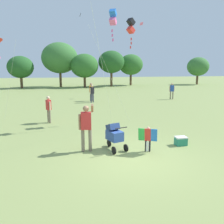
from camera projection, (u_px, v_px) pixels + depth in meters
ground_plane at (132, 158)px, 8.07m from camera, size 120.00×120.00×0.00m
treeline_distant at (46, 62)px, 34.72m from camera, size 44.91×6.37×6.60m
child_with_butterfly_kite at (148, 137)px, 8.56m from camera, size 0.68×0.48×0.94m
person_adult_flyer at (86, 124)px, 8.54m from camera, size 0.59×0.52×1.80m
stroller at (114, 134)px, 8.80m from camera, size 0.75×1.12×1.03m
kite_adult_black at (113, 18)px, 11.48m from camera, size 1.70×3.72×5.87m
kite_green_novelty at (131, 26)px, 12.54m from camera, size 2.68×1.56×5.64m
person_red_shirt at (172, 90)px, 22.26m from camera, size 0.49×0.25×1.54m
person_sitting_far at (49, 107)px, 12.97m from camera, size 0.32×0.44×1.50m
person_kid_running at (91, 90)px, 21.14m from camera, size 0.36×0.47×1.64m
person_back_turned at (92, 92)px, 20.31m from camera, size 0.42×0.37×1.56m
cooler_box at (181, 141)px, 9.38m from camera, size 0.45×0.33×0.35m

